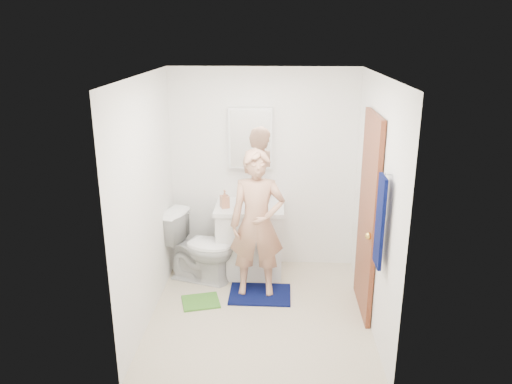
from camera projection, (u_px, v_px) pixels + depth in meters
floor at (260, 313)px, 5.16m from camera, size 2.20×2.40×0.02m
ceiling at (260, 74)px, 4.41m from camera, size 2.20×2.40×0.02m
wall_back at (263, 170)px, 5.94m from camera, size 2.20×0.02×2.40m
wall_front at (254, 258)px, 3.64m from camera, size 2.20×0.02×2.40m
wall_left at (146, 202)px, 4.83m from camera, size 0.02×2.40×2.40m
wall_right at (376, 205)px, 4.74m from camera, size 0.02×2.40×2.40m
vanity_cabinet at (250, 241)px, 5.91m from camera, size 0.75×0.55×0.80m
countertop at (250, 207)px, 5.78m from camera, size 0.79×0.59×0.05m
sink_basin at (250, 206)px, 5.77m from camera, size 0.40×0.40×0.03m
faucet at (250, 196)px, 5.92m from camera, size 0.03×0.03×0.12m
medicine_cabinet at (250, 138)px, 5.75m from camera, size 0.50×0.12×0.70m
mirror_panel at (250, 139)px, 5.69m from camera, size 0.46×0.01×0.66m
door at (368, 216)px, 4.94m from camera, size 0.05×0.80×2.05m
door_knob at (369, 236)px, 4.66m from camera, size 0.07×0.07×0.07m
towel at (380, 222)px, 4.19m from camera, size 0.03×0.24×0.80m
towel_hook at (389, 174)px, 4.06m from camera, size 0.06×0.02×0.02m
toilet at (200, 247)px, 5.74m from camera, size 0.90×0.68×0.82m
bath_mat at (260, 294)px, 5.49m from camera, size 0.68×0.49×0.02m
green_rug at (201, 302)px, 5.34m from camera, size 0.46×0.42×0.02m
soap_dispenser at (225, 199)px, 5.67m from camera, size 0.12×0.13×0.21m
toothbrush_cup at (262, 199)px, 5.84m from camera, size 0.16×0.16×0.10m
man at (257, 224)px, 5.29m from camera, size 0.59×0.39×1.61m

